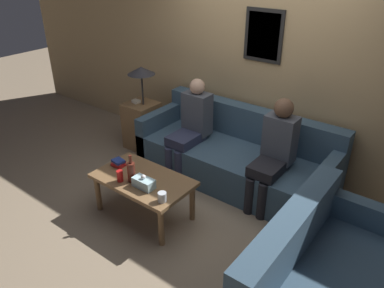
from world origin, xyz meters
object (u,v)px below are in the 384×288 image
(person_left, at_px, (191,125))
(teddy_bear, at_px, (270,250))
(couch_side, at_px, (325,286))
(couch_main, at_px, (236,157))
(person_right, at_px, (274,150))
(coffee_table, at_px, (143,183))
(wine_bottle, at_px, (131,171))
(drinking_glass, at_px, (162,197))

(person_left, relative_size, teddy_bear, 3.61)
(person_left, xyz_separation_m, teddy_bear, (1.58, -0.87, -0.50))
(person_left, bearing_deg, teddy_bear, -28.92)
(teddy_bear, bearing_deg, couch_side, -23.01)
(couch_side, xyz_separation_m, person_left, (-2.15, 1.12, 0.35))
(couch_main, xyz_separation_m, person_right, (0.57, -0.17, 0.36))
(coffee_table, bearing_deg, teddy_bear, 7.37)
(couch_side, height_order, coffee_table, couch_side)
(couch_main, distance_m, person_left, 0.69)
(person_right, relative_size, teddy_bear, 3.66)
(couch_main, height_order, couch_side, same)
(coffee_table, bearing_deg, couch_main, 72.13)
(couch_main, bearing_deg, coffee_table, -107.87)
(wine_bottle, distance_m, person_left, 1.17)
(couch_main, distance_m, teddy_bear, 1.46)
(person_left, bearing_deg, wine_bottle, -83.90)
(coffee_table, bearing_deg, couch_side, -1.81)
(couch_side, relative_size, person_right, 1.34)
(coffee_table, relative_size, wine_bottle, 3.45)
(teddy_bear, bearing_deg, person_right, 116.91)
(couch_side, bearing_deg, teddy_bear, 66.99)
(couch_main, height_order, wine_bottle, couch_main)
(wine_bottle, bearing_deg, person_left, 96.10)
(coffee_table, distance_m, person_left, 1.09)
(couch_side, bearing_deg, person_right, 42.35)
(couch_side, height_order, person_left, person_left)
(person_right, bearing_deg, drinking_glass, -113.39)
(wine_bottle, relative_size, drinking_glass, 3.12)
(coffee_table, height_order, person_left, person_left)
(coffee_table, distance_m, wine_bottle, 0.21)
(couch_main, distance_m, couch_side, 2.04)
(coffee_table, height_order, person_right, person_right)
(couch_main, distance_m, coffee_table, 1.29)
(person_right, bearing_deg, coffee_table, -132.35)
(coffee_table, bearing_deg, person_right, 47.65)
(coffee_table, distance_m, teddy_bear, 1.44)
(couch_main, relative_size, couch_side, 1.49)
(wine_bottle, xyz_separation_m, person_right, (1.01, 1.16, 0.07))
(couch_side, distance_m, wine_bottle, 2.05)
(coffee_table, xyz_separation_m, person_right, (0.96, 1.05, 0.25))
(wine_bottle, distance_m, person_right, 1.54)
(couch_side, relative_size, wine_bottle, 5.37)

